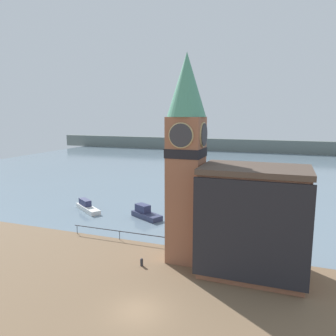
{
  "coord_description": "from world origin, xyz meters",
  "views": [
    {
      "loc": [
        10.03,
        -20.89,
        14.99
      ],
      "look_at": [
        -0.27,
        7.54,
        10.0
      ],
      "focal_mm": 35.0,
      "sensor_mm": 36.0,
      "label": 1
    }
  ],
  "objects_px": {
    "pier_building": "(253,221)",
    "boat_far": "(87,207)",
    "clock_tower": "(186,154)",
    "boat_near": "(145,213)",
    "mooring_bollard_near": "(142,262)"
  },
  "relations": [
    {
      "from": "pier_building",
      "to": "boat_far",
      "type": "height_order",
      "value": "pier_building"
    },
    {
      "from": "boat_near",
      "to": "mooring_bollard_near",
      "type": "xyz_separation_m",
      "value": [
        5.88,
        -14.29,
        -0.24
      ]
    },
    {
      "from": "clock_tower",
      "to": "boat_near",
      "type": "distance_m",
      "value": 18.1
    },
    {
      "from": "boat_far",
      "to": "mooring_bollard_near",
      "type": "distance_m",
      "value": 21.66
    },
    {
      "from": "pier_building",
      "to": "boat_near",
      "type": "xyz_separation_m",
      "value": [
        -16.33,
        12.09,
        -4.5
      ]
    },
    {
      "from": "pier_building",
      "to": "boat_near",
      "type": "bearing_deg",
      "value": 143.47
    },
    {
      "from": "clock_tower",
      "to": "mooring_bollard_near",
      "type": "distance_m",
      "value": 11.64
    },
    {
      "from": "pier_building",
      "to": "mooring_bollard_near",
      "type": "distance_m",
      "value": 11.67
    },
    {
      "from": "clock_tower",
      "to": "boat_near",
      "type": "height_order",
      "value": "clock_tower"
    },
    {
      "from": "pier_building",
      "to": "clock_tower",
      "type": "bearing_deg",
      "value": 173.55
    },
    {
      "from": "clock_tower",
      "to": "pier_building",
      "type": "bearing_deg",
      "value": -6.45
    },
    {
      "from": "boat_near",
      "to": "boat_far",
      "type": "bearing_deg",
      "value": -153.35
    },
    {
      "from": "boat_near",
      "to": "mooring_bollard_near",
      "type": "distance_m",
      "value": 15.45
    },
    {
      "from": "pier_building",
      "to": "boat_far",
      "type": "relative_size",
      "value": 1.68
    },
    {
      "from": "boat_far",
      "to": "mooring_bollard_near",
      "type": "relative_size",
      "value": 7.83
    }
  ]
}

